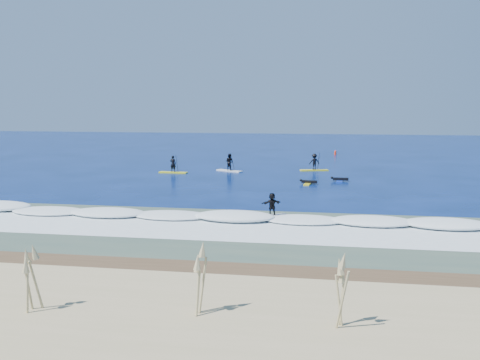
% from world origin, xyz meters
% --- Properties ---
extents(ground, '(160.00, 160.00, 0.00)m').
position_xyz_m(ground, '(0.00, 0.00, 0.00)').
color(ground, '#031542').
rests_on(ground, ground).
extents(dune, '(90.00, 7.00, 2.00)m').
position_xyz_m(dune, '(0.00, -27.00, 0.00)').
color(dune, tan).
rests_on(dune, ground).
extents(wet_sand_strip, '(90.00, 5.00, 0.08)m').
position_xyz_m(wet_sand_strip, '(0.00, -21.50, 0.00)').
color(wet_sand_strip, '#473521').
rests_on(wet_sand_strip, ground).
extents(shallow_water, '(90.00, 13.00, 0.01)m').
position_xyz_m(shallow_water, '(0.00, -14.00, 0.01)').
color(shallow_water, '#3B5042').
rests_on(shallow_water, ground).
extents(breaking_wave, '(40.00, 6.00, 0.30)m').
position_xyz_m(breaking_wave, '(0.00, -10.00, 0.00)').
color(breaking_wave, white).
rests_on(breaking_wave, ground).
extents(whitewater, '(34.00, 5.00, 0.02)m').
position_xyz_m(whitewater, '(0.00, -13.00, 0.00)').
color(whitewater, silver).
rests_on(whitewater, ground).
extents(dune_grass, '(40.00, 4.00, 1.70)m').
position_xyz_m(dune_grass, '(0.00, -27.00, 1.85)').
color(dune_grass, tan).
rests_on(dune_grass, dune).
extents(sup_paddler_left, '(2.89, 0.92, 2.00)m').
position_xyz_m(sup_paddler_left, '(-8.78, 9.84, 0.62)').
color(sup_paddler_left, yellow).
rests_on(sup_paddler_left, ground).
extents(sup_paddler_center, '(2.94, 2.06, 2.07)m').
position_xyz_m(sup_paddler_center, '(-3.48, 12.02, 0.77)').
color(sup_paddler_center, white).
rests_on(sup_paddler_center, ground).
extents(sup_paddler_right, '(2.96, 1.49, 2.01)m').
position_xyz_m(sup_paddler_right, '(5.03, 13.88, 0.79)').
color(sup_paddler_right, yellow).
rests_on(sup_paddler_right, ground).
extents(prone_paddler_near, '(1.52, 1.96, 0.40)m').
position_xyz_m(prone_paddler_near, '(4.79, 4.58, 0.14)').
color(prone_paddler_near, yellow).
rests_on(prone_paddler_near, ground).
extents(prone_paddler_far, '(1.58, 2.00, 0.42)m').
position_xyz_m(prone_paddler_far, '(7.47, 6.64, 0.14)').
color(prone_paddler_far, '#173AB1').
rests_on(prone_paddler_far, ground).
extents(wave_surfer, '(2.00, 1.53, 1.46)m').
position_xyz_m(wave_surfer, '(3.14, -9.87, 0.82)').
color(wave_surfer, silver).
rests_on(wave_surfer, breaking_wave).
extents(marker_buoy, '(0.30, 0.30, 0.71)m').
position_xyz_m(marker_buoy, '(7.37, 31.22, 0.31)').
color(marker_buoy, '#F93116').
rests_on(marker_buoy, ground).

